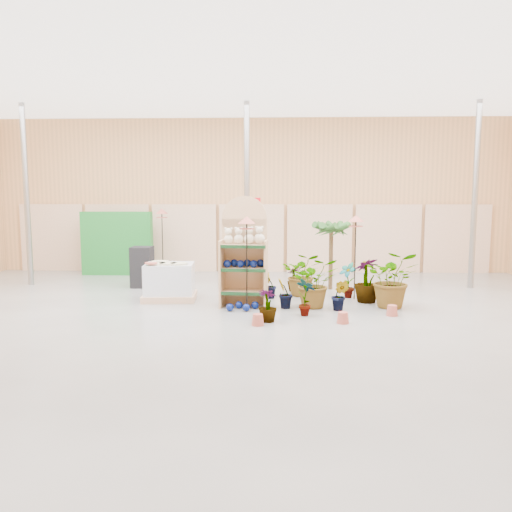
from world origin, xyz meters
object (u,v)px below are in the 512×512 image
(bird_table_front, at_px, (247,223))
(potted_plant_2, at_px, (315,283))
(pallet_stack, at_px, (170,282))
(display_shelf, at_px, (244,256))

(bird_table_front, bearing_deg, potted_plant_2, 11.97)
(pallet_stack, bearing_deg, display_shelf, -19.61)
(display_shelf, height_order, bird_table_front, display_shelf)
(pallet_stack, xyz_separation_m, bird_table_front, (1.73, -0.92, 1.32))
(display_shelf, xyz_separation_m, potted_plant_2, (1.43, -0.19, -0.52))
(pallet_stack, distance_m, bird_table_front, 2.36)
(display_shelf, xyz_separation_m, pallet_stack, (-1.65, 0.45, -0.63))
(display_shelf, bearing_deg, bird_table_front, -76.33)
(pallet_stack, xyz_separation_m, potted_plant_2, (3.08, -0.64, 0.11))
(display_shelf, relative_size, pallet_stack, 1.90)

